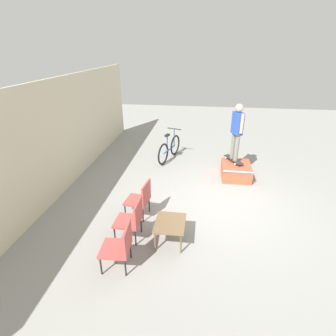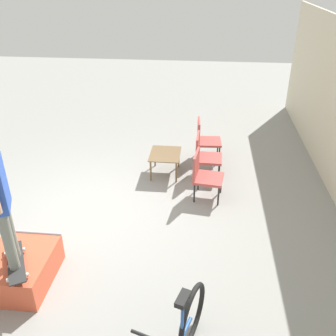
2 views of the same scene
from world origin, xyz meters
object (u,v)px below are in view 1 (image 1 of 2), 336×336
patio_chair_right (141,198)px  bicycle (169,149)px  skateboard_on_ramp (233,160)px  coffee_table (170,225)px  person_skater (237,128)px  skate_ramp_box (236,171)px  patio_chair_left (120,245)px  patio_chair_center (132,218)px

patio_chair_right → bicycle: (3.53, -0.22, -0.10)m
skateboard_on_ramp → coffee_table: bearing=126.2°
person_skater → skate_ramp_box: bearing=-178.5°
skateboard_on_ramp → patio_chair_left: size_ratio=0.90×
bicycle → skateboard_on_ramp: bearing=-96.2°
skateboard_on_ramp → patio_chair_center: (-3.38, 2.35, -0.01)m
person_skater → coffee_table: 3.88m
bicycle → patio_chair_left: bearing=-164.6°
patio_chair_right → bicycle: 3.54m
skateboard_on_ramp → patio_chair_left: bearing=121.6°
skate_ramp_box → person_skater: size_ratio=0.61×
skate_ramp_box → person_skater: person_skater is taller
patio_chair_left → patio_chair_center: (0.80, -0.00, 0.00)m
coffee_table → patio_chair_center: patio_chair_center is taller
skateboard_on_ramp → patio_chair_center: 4.12m
skateboard_on_ramp → bicycle: bicycle is taller
person_skater → bicycle: bearing=42.7°
skate_ramp_box → patio_chair_left: 4.69m
patio_chair_left → patio_chair_right: 1.61m
skate_ramp_box → patio_chair_center: (-3.19, 2.44, 0.28)m
skate_ramp_box → bicycle: bicycle is taller
skateboard_on_ramp → patio_chair_right: patio_chair_right is taller
skateboard_on_ramp → patio_chair_left: patio_chair_left is taller
patio_chair_center → patio_chair_right: bearing=-178.1°
patio_chair_left → patio_chair_right: bearing=176.7°
coffee_table → skateboard_on_ramp: bearing=-24.7°
patio_chair_center → bicycle: bicycle is taller
skateboard_on_ramp → bicycle: (0.95, 2.13, -0.11)m
skateboard_on_ramp → coffee_table: skateboard_on_ramp is taller
patio_chair_center → bicycle: bearing=179.0°
person_skater → bicycle: (0.95, 2.13, -1.13)m
patio_chair_center → bicycle: (4.33, -0.22, -0.10)m
skate_ramp_box → skateboard_on_ramp: (0.19, 0.09, 0.29)m
patio_chair_center → patio_chair_right: same height
patio_chair_left → bicycle: bicycle is taller
patio_chair_left → patio_chair_right: same height
patio_chair_center → patio_chair_right: size_ratio=1.00×
patio_chair_left → skate_ramp_box: bearing=145.3°
skate_ramp_box → coffee_table: 3.59m
coffee_table → patio_chair_left: size_ratio=0.83×
coffee_table → patio_chair_left: (-0.81, 0.80, 0.09)m
bicycle → patio_chair_center: bearing=-165.0°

